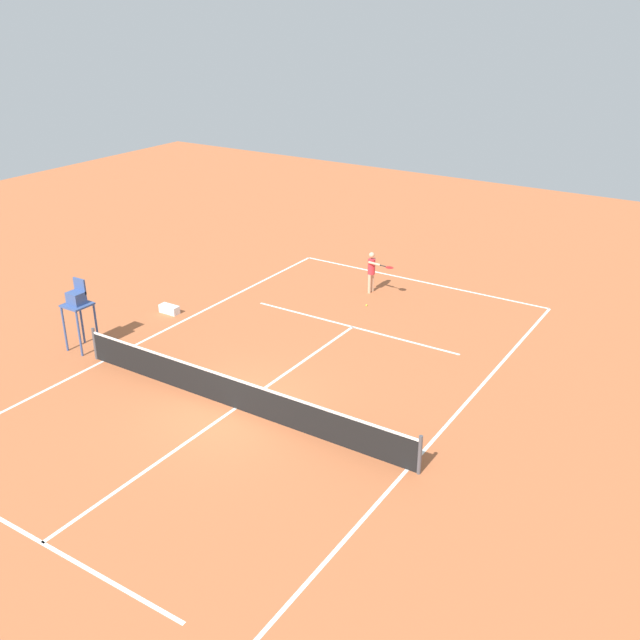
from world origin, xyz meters
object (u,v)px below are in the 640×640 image
(player_serving, at_px, (372,269))
(tennis_ball, at_px, (366,305))
(umpire_chair, at_px, (77,304))
(equipment_bag, at_px, (169,309))

(player_serving, distance_m, tennis_ball, 1.68)
(tennis_ball, relative_size, umpire_chair, 0.03)
(player_serving, xyz_separation_m, equipment_bag, (5.26, 5.74, -0.82))
(equipment_bag, bearing_deg, tennis_ball, -142.31)
(umpire_chair, height_order, equipment_bag, umpire_chair)
(tennis_ball, bearing_deg, umpire_chair, 53.40)
(tennis_ball, bearing_deg, player_serving, -69.15)
(player_serving, height_order, tennis_ball, player_serving)
(player_serving, xyz_separation_m, tennis_ball, (-0.49, 1.30, -0.94))
(tennis_ball, height_order, equipment_bag, equipment_bag)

